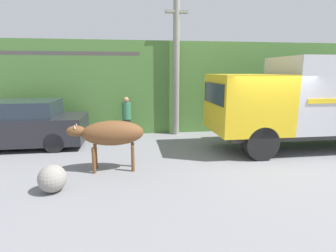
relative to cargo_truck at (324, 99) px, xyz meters
name	(u,v)px	position (x,y,z in m)	size (l,w,h in m)	color
ground_plane	(262,156)	(-2.40, -0.59, -1.73)	(60.00, 60.00, 0.00)	gray
hillside_embankment	(204,84)	(-2.40, 6.29, 0.20)	(32.00, 6.65, 3.86)	#4C7A38
building_backdrop	(78,92)	(-8.86, 4.32, -0.01)	(5.54, 2.70, 3.40)	#99ADB7
cargo_truck	(324,99)	(0.00, 0.00, 0.00)	(7.43, 2.25, 3.09)	#2D2D2D
brown_cow	(111,134)	(-7.04, -1.15, -0.71)	(2.00, 0.66, 1.36)	brown
parked_suv	(19,125)	(-10.40, 1.54, -0.93)	(4.50, 1.89, 1.64)	#232328
pedestrian_on_hill	(127,116)	(-6.68, 2.38, -0.83)	(0.37, 0.37, 1.64)	#38332D
utility_pole	(176,65)	(-4.62, 2.73, 1.16)	(0.90, 0.26, 5.58)	gray
roadside_rock	(52,179)	(-8.26, -2.31, -1.42)	(0.62, 0.62, 0.62)	gray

